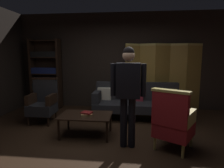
# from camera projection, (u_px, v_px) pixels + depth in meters

# --- Properties ---
(ground_plane) EXTENTS (10.00, 10.00, 0.00)m
(ground_plane) POSITION_uv_depth(u_px,v_px,m) (107.00, 142.00, 3.50)
(ground_plane) COLOR black
(back_wall) EXTENTS (7.20, 0.10, 2.80)m
(back_wall) POSITION_uv_depth(u_px,v_px,m) (118.00, 61.00, 5.70)
(back_wall) COLOR black
(back_wall) RESTS_ON ground_plane
(folding_screen) EXTENTS (2.15, 0.29, 1.90)m
(folding_screen) POSITION_uv_depth(u_px,v_px,m) (162.00, 76.00, 5.46)
(folding_screen) COLOR olive
(folding_screen) RESTS_ON ground_plane
(bookshelf) EXTENTS (0.90, 0.32, 2.05)m
(bookshelf) POSITION_uv_depth(u_px,v_px,m) (46.00, 73.00, 5.74)
(bookshelf) COLOR black
(bookshelf) RESTS_ON ground_plane
(velvet_couch) EXTENTS (2.12, 0.78, 0.88)m
(velvet_couch) POSITION_uv_depth(u_px,v_px,m) (137.00, 100.00, 4.80)
(velvet_couch) COLOR black
(velvet_couch) RESTS_ON ground_plane
(coffee_table) EXTENTS (1.00, 0.64, 0.42)m
(coffee_table) POSITION_uv_depth(u_px,v_px,m) (86.00, 117.00, 3.72)
(coffee_table) COLOR black
(coffee_table) RESTS_ON ground_plane
(armchair_gilt_accent) EXTENTS (0.79, 0.79, 1.04)m
(armchair_gilt_accent) POSITION_uv_depth(u_px,v_px,m) (173.00, 121.00, 3.13)
(armchair_gilt_accent) COLOR tan
(armchair_gilt_accent) RESTS_ON ground_plane
(armchair_wing_left) EXTENTS (0.60, 0.59, 1.04)m
(armchair_wing_left) POSITION_uv_depth(u_px,v_px,m) (43.00, 102.00, 4.49)
(armchair_wing_left) COLOR black
(armchair_wing_left) RESTS_ON ground_plane
(standing_figure) EXTENTS (0.59, 0.23, 1.70)m
(standing_figure) POSITION_uv_depth(u_px,v_px,m) (128.00, 88.00, 3.17)
(standing_figure) COLOR black
(standing_figure) RESTS_ON ground_plane
(book_tan_leather) EXTENTS (0.25, 0.24, 0.04)m
(book_tan_leather) POSITION_uv_depth(u_px,v_px,m) (87.00, 114.00, 3.67)
(book_tan_leather) COLOR #9E7A47
(book_tan_leather) RESTS_ON coffee_table
(book_red_leather) EXTENTS (0.23, 0.20, 0.03)m
(book_red_leather) POSITION_uv_depth(u_px,v_px,m) (87.00, 113.00, 3.66)
(book_red_leather) COLOR maroon
(book_red_leather) RESTS_ON book_tan_leather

